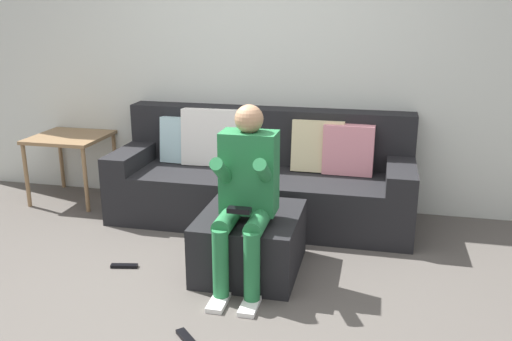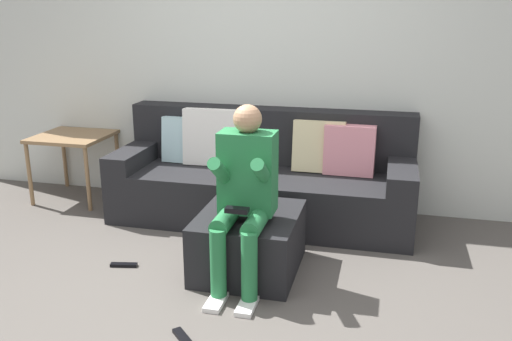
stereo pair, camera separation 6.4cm
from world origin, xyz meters
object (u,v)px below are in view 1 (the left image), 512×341
ottoman (250,242)px  remote_near_ottoman (187,338)px  person_seated (246,188)px  couch_sectional (263,178)px  side_table (70,144)px  remote_by_storage_bin (124,266)px

ottoman → remote_near_ottoman: 0.91m
remote_near_ottoman → person_seated: bearing=122.9°
couch_sectional → side_table: 1.79m
couch_sectional → remote_near_ottoman: bearing=-90.3°
person_seated → remote_by_storage_bin: bearing=179.4°
remote_near_ottoman → ottoman: bearing=126.4°
ottoman → person_seated: 0.47m
side_table → remote_by_storage_bin: size_ratio=3.45×
couch_sectional → remote_near_ottoman: size_ratio=13.05×
couch_sectional → person_seated: size_ratio=2.13×
remote_near_ottoman → couch_sectional: bearing=135.0°
ottoman → remote_by_storage_bin: (-0.85, -0.17, -0.19)m
couch_sectional → side_table: couch_sectional is taller
couch_sectional → ottoman: (0.13, -0.98, -0.14)m
remote_by_storage_bin → ottoman: bearing=-0.2°
side_table → remote_by_storage_bin: side_table is taller
couch_sectional → remote_by_storage_bin: 1.39m
ottoman → remote_near_ottoman: (-0.14, -0.88, -0.19)m
ottoman → person_seated: person_seated is taller
person_seated → remote_near_ottoman: size_ratio=6.14×
remote_near_ottoman → remote_by_storage_bin: size_ratio=1.02×
remote_by_storage_bin → couch_sectional: bearing=46.5°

